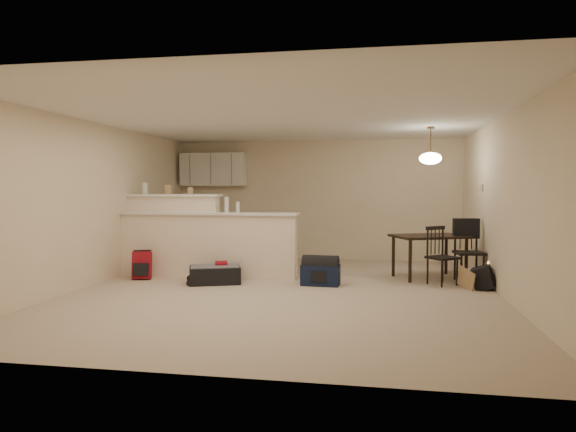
% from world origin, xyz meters
% --- Properties ---
extents(room, '(7.00, 7.02, 2.50)m').
position_xyz_m(room, '(0.00, 0.00, 1.25)').
color(room, '#C3AF96').
rests_on(room, ground).
extents(breakfast_bar, '(3.08, 0.58, 1.39)m').
position_xyz_m(breakfast_bar, '(-1.76, 0.98, 0.61)').
color(breakfast_bar, '#F9E3C9').
rests_on(breakfast_bar, ground).
extents(upper_cabinets, '(1.40, 0.34, 0.70)m').
position_xyz_m(upper_cabinets, '(-2.20, 3.32, 1.90)').
color(upper_cabinets, white).
rests_on(upper_cabinets, room).
extents(kitchen_counter, '(1.80, 0.60, 0.90)m').
position_xyz_m(kitchen_counter, '(-2.00, 3.19, 0.45)').
color(kitchen_counter, white).
rests_on(kitchen_counter, ground).
extents(thermostat, '(0.02, 0.12, 0.12)m').
position_xyz_m(thermostat, '(2.98, 1.55, 1.50)').
color(thermostat, beige).
rests_on(thermostat, room).
extents(jar, '(0.10, 0.10, 0.20)m').
position_xyz_m(jar, '(-2.72, 1.12, 1.49)').
color(jar, silver).
rests_on(jar, breakfast_bar).
extents(cereal_box, '(0.10, 0.07, 0.16)m').
position_xyz_m(cereal_box, '(-2.29, 1.12, 1.47)').
color(cereal_box, tan).
rests_on(cereal_box, breakfast_bar).
extents(small_box, '(0.08, 0.06, 0.12)m').
position_xyz_m(small_box, '(-1.88, 1.12, 1.45)').
color(small_box, tan).
rests_on(small_box, breakfast_bar).
extents(bottle_a, '(0.07, 0.07, 0.26)m').
position_xyz_m(bottle_a, '(-1.17, 0.90, 1.22)').
color(bottle_a, silver).
rests_on(bottle_a, breakfast_bar).
extents(bottle_b, '(0.06, 0.06, 0.18)m').
position_xyz_m(bottle_b, '(-0.98, 0.90, 1.18)').
color(bottle_b, silver).
rests_on(bottle_b, breakfast_bar).
extents(dining_table, '(1.36, 1.16, 0.72)m').
position_xyz_m(dining_table, '(2.15, 1.42, 0.63)').
color(dining_table, black).
rests_on(dining_table, ground).
extents(pendant_lamp, '(0.36, 0.36, 0.62)m').
position_xyz_m(pendant_lamp, '(2.15, 1.42, 1.99)').
color(pendant_lamp, brown).
rests_on(pendant_lamp, room).
extents(dining_chair_near, '(0.54, 0.54, 0.90)m').
position_xyz_m(dining_chair_near, '(2.29, 0.83, 0.45)').
color(dining_chair_near, black).
rests_on(dining_chair_near, ground).
extents(dining_chair_far, '(0.49, 0.47, 0.98)m').
position_xyz_m(dining_chair_far, '(2.75, 1.21, 0.49)').
color(dining_chair_far, black).
rests_on(dining_chair_far, ground).
extents(suitcase, '(0.91, 0.75, 0.26)m').
position_xyz_m(suitcase, '(-1.21, 0.36, 0.13)').
color(suitcase, black).
rests_on(suitcase, ground).
extents(red_backpack, '(0.34, 0.27, 0.45)m').
position_xyz_m(red_backpack, '(-2.51, 0.51, 0.22)').
color(red_backpack, maroon).
rests_on(red_backpack, ground).
extents(navy_duffel, '(0.60, 0.35, 0.32)m').
position_xyz_m(navy_duffel, '(0.45, 0.49, 0.16)').
color(navy_duffel, '#101934').
rests_on(navy_duffel, ground).
extents(black_daypack, '(0.35, 0.43, 0.33)m').
position_xyz_m(black_daypack, '(2.85, 0.61, 0.16)').
color(black_daypack, black).
rests_on(black_daypack, ground).
extents(cardboard_sheet, '(0.18, 0.36, 0.30)m').
position_xyz_m(cardboard_sheet, '(2.60, 0.54, 0.15)').
color(cardboard_sheet, tan).
rests_on(cardboard_sheet, ground).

